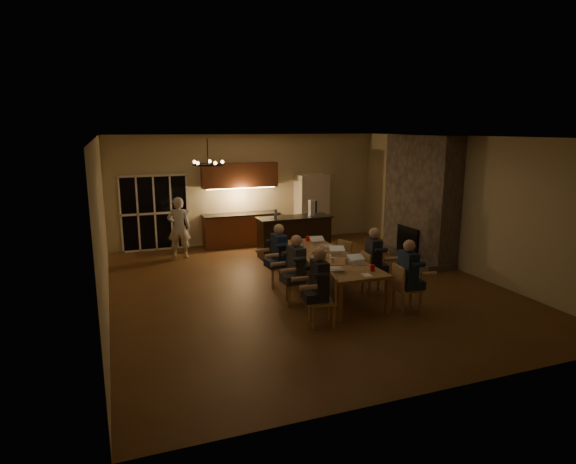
% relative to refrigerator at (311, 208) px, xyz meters
% --- Properties ---
extents(floor, '(9.00, 9.00, 0.00)m').
position_rel_refrigerator_xyz_m(floor, '(-1.90, -4.15, -1.00)').
color(floor, brown).
rests_on(floor, ground).
extents(back_wall, '(8.00, 0.04, 3.20)m').
position_rel_refrigerator_xyz_m(back_wall, '(-1.90, 0.37, 0.60)').
color(back_wall, tan).
rests_on(back_wall, ground).
extents(left_wall, '(0.04, 9.00, 3.20)m').
position_rel_refrigerator_xyz_m(left_wall, '(-5.92, -4.15, 0.60)').
color(left_wall, tan).
rests_on(left_wall, ground).
extents(right_wall, '(0.04, 9.00, 3.20)m').
position_rel_refrigerator_xyz_m(right_wall, '(2.12, -4.15, 0.60)').
color(right_wall, tan).
rests_on(right_wall, ground).
extents(ceiling, '(8.00, 9.00, 0.04)m').
position_rel_refrigerator_xyz_m(ceiling, '(-1.90, -4.15, 2.22)').
color(ceiling, white).
rests_on(ceiling, back_wall).
extents(french_doors, '(1.86, 0.08, 2.10)m').
position_rel_refrigerator_xyz_m(french_doors, '(-4.60, 0.32, 0.05)').
color(french_doors, black).
rests_on(french_doors, ground).
extents(fireplace, '(0.58, 2.50, 3.20)m').
position_rel_refrigerator_xyz_m(fireplace, '(1.80, -2.95, 0.60)').
color(fireplace, '#64594F').
rests_on(fireplace, ground).
extents(kitchenette, '(2.24, 0.68, 2.40)m').
position_rel_refrigerator_xyz_m(kitchenette, '(-2.20, 0.05, 0.20)').
color(kitchenette, brown).
rests_on(kitchenette, ground).
extents(refrigerator, '(0.90, 0.68, 2.00)m').
position_rel_refrigerator_xyz_m(refrigerator, '(0.00, 0.00, 0.00)').
color(refrigerator, beige).
rests_on(refrigerator, ground).
extents(dining_table, '(1.10, 3.35, 0.75)m').
position_rel_refrigerator_xyz_m(dining_table, '(-1.56, -4.49, -0.62)').
color(dining_table, '#A57942').
rests_on(dining_table, ground).
extents(bar_island, '(1.99, 0.69, 1.08)m').
position_rel_refrigerator_xyz_m(bar_island, '(-1.21, -1.67, -0.46)').
color(bar_island, black).
rests_on(bar_island, ground).
extents(chair_left_near, '(0.54, 0.54, 0.89)m').
position_rel_refrigerator_xyz_m(chair_left_near, '(-2.40, -6.13, -0.55)').
color(chair_left_near, '#A78353').
rests_on(chair_left_near, ground).
extents(chair_left_mid, '(0.53, 0.53, 0.89)m').
position_rel_refrigerator_xyz_m(chair_left_mid, '(-2.42, -4.99, -0.55)').
color(chair_left_mid, '#A78353').
rests_on(chair_left_mid, ground).
extents(chair_left_far, '(0.56, 0.56, 0.89)m').
position_rel_refrigerator_xyz_m(chair_left_far, '(-2.38, -3.92, -0.55)').
color(chair_left_far, '#A78353').
rests_on(chair_left_far, ground).
extents(chair_right_near, '(0.48, 0.48, 0.89)m').
position_rel_refrigerator_xyz_m(chair_right_near, '(-0.63, -6.07, -0.55)').
color(chair_right_near, '#A78353').
rests_on(chair_right_near, ground).
extents(chair_right_mid, '(0.49, 0.49, 0.89)m').
position_rel_refrigerator_xyz_m(chair_right_mid, '(-0.73, -5.04, -0.55)').
color(chair_right_mid, '#A78353').
rests_on(chair_right_mid, ground).
extents(chair_right_far, '(0.55, 0.55, 0.89)m').
position_rel_refrigerator_xyz_m(chair_right_far, '(-0.64, -3.83, -0.55)').
color(chair_right_far, '#A78353').
rests_on(chair_right_far, ground).
extents(person_left_near, '(0.65, 0.65, 1.38)m').
position_rel_refrigerator_xyz_m(person_left_near, '(-2.44, -6.09, -0.31)').
color(person_left_near, '#24262E').
rests_on(person_left_near, ground).
extents(person_right_near, '(0.65, 0.65, 1.38)m').
position_rel_refrigerator_xyz_m(person_right_near, '(-0.66, -6.10, -0.31)').
color(person_right_near, '#1C2B47').
rests_on(person_right_near, ground).
extents(person_left_mid, '(0.65, 0.65, 1.38)m').
position_rel_refrigerator_xyz_m(person_left_mid, '(-2.45, -5.01, -0.31)').
color(person_left_mid, '#3A3F45').
rests_on(person_left_mid, ground).
extents(person_right_mid, '(0.68, 0.68, 1.38)m').
position_rel_refrigerator_xyz_m(person_right_mid, '(-0.72, -4.95, -0.31)').
color(person_right_mid, '#24262E').
rests_on(person_right_mid, ground).
extents(person_left_far, '(0.66, 0.66, 1.38)m').
position_rel_refrigerator_xyz_m(person_left_far, '(-2.41, -3.89, -0.31)').
color(person_left_far, '#1C2B47').
rests_on(person_left_far, ground).
extents(standing_person, '(0.67, 0.51, 1.63)m').
position_rel_refrigerator_xyz_m(standing_person, '(-4.09, -0.73, -0.19)').
color(standing_person, silver).
rests_on(standing_person, ground).
extents(chandelier, '(0.54, 0.54, 0.03)m').
position_rel_refrigerator_xyz_m(chandelier, '(-4.08, -4.94, 1.75)').
color(chandelier, black).
rests_on(chandelier, ceiling).
extents(laptop_a, '(0.37, 0.34, 0.23)m').
position_rel_refrigerator_xyz_m(laptop_a, '(-1.85, -5.48, -0.14)').
color(laptop_a, silver).
rests_on(laptop_a, dining_table).
extents(laptop_b, '(0.33, 0.29, 0.23)m').
position_rel_refrigerator_xyz_m(laptop_b, '(-1.25, -5.28, -0.14)').
color(laptop_b, silver).
rests_on(laptop_b, dining_table).
extents(laptop_c, '(0.38, 0.35, 0.23)m').
position_rel_refrigerator_xyz_m(laptop_c, '(-1.76, -4.51, -0.14)').
color(laptop_c, silver).
rests_on(laptop_c, dining_table).
extents(laptop_d, '(0.38, 0.36, 0.23)m').
position_rel_refrigerator_xyz_m(laptop_d, '(-1.32, -4.52, -0.14)').
color(laptop_d, silver).
rests_on(laptop_d, dining_table).
extents(laptop_e, '(0.42, 0.40, 0.23)m').
position_rel_refrigerator_xyz_m(laptop_e, '(-1.81, -3.37, -0.14)').
color(laptop_e, silver).
rests_on(laptop_e, dining_table).
extents(laptop_f, '(0.35, 0.32, 0.23)m').
position_rel_refrigerator_xyz_m(laptop_f, '(-1.33, -3.51, -0.14)').
color(laptop_f, silver).
rests_on(laptop_f, dining_table).
extents(mug_front, '(0.08, 0.08, 0.10)m').
position_rel_refrigerator_xyz_m(mug_front, '(-1.66, -4.95, -0.20)').
color(mug_front, white).
rests_on(mug_front, dining_table).
extents(mug_mid, '(0.09, 0.09, 0.10)m').
position_rel_refrigerator_xyz_m(mug_mid, '(-1.40, -3.88, -0.20)').
color(mug_mid, white).
rests_on(mug_mid, dining_table).
extents(mug_back, '(0.09, 0.09, 0.10)m').
position_rel_refrigerator_xyz_m(mug_back, '(-1.93, -3.74, -0.20)').
color(mug_back, white).
rests_on(mug_back, dining_table).
extents(redcup_near, '(0.08, 0.08, 0.12)m').
position_rel_refrigerator_xyz_m(redcup_near, '(-1.21, -5.77, -0.19)').
color(redcup_near, red).
rests_on(redcup_near, dining_table).
extents(redcup_mid, '(0.09, 0.09, 0.12)m').
position_rel_refrigerator_xyz_m(redcup_mid, '(-1.97, -4.08, -0.19)').
color(redcup_mid, red).
rests_on(redcup_mid, dining_table).
extents(redcup_far, '(0.09, 0.09, 0.12)m').
position_rel_refrigerator_xyz_m(redcup_far, '(-1.41, -3.09, -0.19)').
color(redcup_far, red).
rests_on(redcup_far, dining_table).
extents(can_silver, '(0.07, 0.07, 0.12)m').
position_rel_refrigerator_xyz_m(can_silver, '(-1.48, -5.22, -0.19)').
color(can_silver, '#B2B2B7').
rests_on(can_silver, dining_table).
extents(can_cola, '(0.07, 0.07, 0.12)m').
position_rel_refrigerator_xyz_m(can_cola, '(-1.66, -3.12, -0.19)').
color(can_cola, '#3F0F0C').
rests_on(can_cola, dining_table).
extents(plate_near, '(0.26, 0.26, 0.02)m').
position_rel_refrigerator_xyz_m(plate_near, '(-1.22, -5.05, -0.24)').
color(plate_near, white).
rests_on(plate_near, dining_table).
extents(plate_left, '(0.23, 0.23, 0.02)m').
position_rel_refrigerator_xyz_m(plate_left, '(-1.80, -5.38, -0.24)').
color(plate_left, white).
rests_on(plate_left, dining_table).
extents(plate_far, '(0.27, 0.27, 0.02)m').
position_rel_refrigerator_xyz_m(plate_far, '(-1.18, -3.73, -0.24)').
color(plate_far, white).
rests_on(plate_far, dining_table).
extents(notepad, '(0.17, 0.22, 0.01)m').
position_rel_refrigerator_xyz_m(notepad, '(-1.45, -5.98, -0.24)').
color(notepad, white).
rests_on(notepad, dining_table).
extents(bar_bottle, '(0.08, 0.08, 0.24)m').
position_rel_refrigerator_xyz_m(bar_bottle, '(-1.75, -1.75, 0.20)').
color(bar_bottle, '#99999E').
rests_on(bar_bottle, bar_island).
extents(bar_blender, '(0.16, 0.16, 0.42)m').
position_rel_refrigerator_xyz_m(bar_blender, '(-0.73, -1.71, 0.29)').
color(bar_blender, silver).
rests_on(bar_blender, bar_island).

